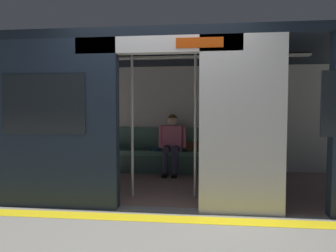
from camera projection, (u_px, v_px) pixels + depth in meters
ground_plane at (158, 210)px, 3.88m from camera, size 60.00×60.00×0.00m
platform_edge_strip at (154, 218)px, 3.58m from camera, size 8.00×0.24×0.01m
train_car at (164, 94)px, 5.04m from camera, size 6.40×2.82×2.28m
bench_seat at (174, 156)px, 6.16m from camera, size 3.03×0.44×0.45m
person_seated at (172, 140)px, 6.09m from camera, size 0.55×0.67×1.18m
handbag at (193, 146)px, 6.18m from camera, size 0.26×0.15×0.17m
book at (155, 149)px, 6.24m from camera, size 0.23×0.26×0.03m
grab_pole_door at (132, 123)px, 4.42m from camera, size 0.04×0.04×2.14m
grab_pole_far at (195, 124)px, 4.37m from camera, size 0.04×0.04×2.14m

